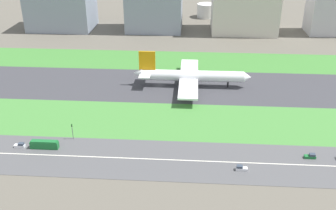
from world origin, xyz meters
name	(u,v)px	position (x,y,z in m)	size (l,w,h in m)	color
ground_plane	(159,85)	(0.00, 0.00, 0.00)	(800.00, 800.00, 0.00)	#5B564C
runway	(159,85)	(0.00, 0.00, 0.05)	(280.00, 46.00, 0.10)	#38383D
grass_median_north	(165,60)	(0.00, 41.00, 0.05)	(280.00, 36.00, 0.10)	#3D7A33
grass_median_south	(152,120)	(0.00, -41.00, 0.05)	(280.00, 36.00, 0.10)	#427F38
highway	(143,159)	(0.00, -73.00, 0.05)	(280.00, 28.00, 0.10)	#4C4C4F
highway_centerline	(143,159)	(0.00, -73.00, 0.11)	(266.00, 0.50, 0.01)	silver
airliner	(190,76)	(16.79, 0.00, 6.23)	(65.00, 56.00, 19.70)	white
car_0	(241,168)	(37.86, -78.00, 0.92)	(4.40, 1.80, 2.00)	silver
car_3	(20,145)	(-51.84, -68.00, 0.92)	(4.40, 1.80, 2.00)	silver
bus_0	(44,144)	(-41.43, -68.00, 1.82)	(11.60, 2.50, 3.50)	#19662D
car_2	(311,156)	(66.09, -68.00, 0.92)	(4.40, 1.80, 2.00)	#19662D
traffic_light	(72,130)	(-31.79, -60.01, 4.29)	(0.36, 0.50, 7.20)	#4C4C51
terminal_building	(61,7)	(-90.00, 114.00, 17.15)	(50.81, 37.08, 34.30)	gray
cargo_warehouse	(336,0)	(127.05, 114.00, 26.23)	(38.59, 26.42, 52.46)	#B2B2B7
fuel_tank_west	(207,11)	(29.27, 159.00, 6.05)	(17.23, 17.23, 12.10)	silver
fuel_tank_centre	(235,11)	(55.34, 159.00, 6.10)	(16.87, 16.87, 12.20)	silver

